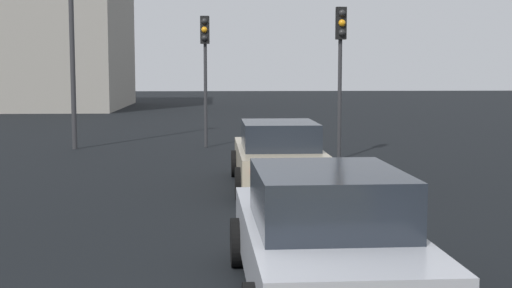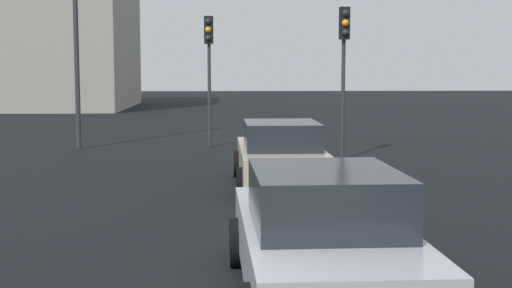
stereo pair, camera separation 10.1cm
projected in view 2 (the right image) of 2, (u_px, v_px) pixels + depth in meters
The scene contains 5 objects.
car_beige_left_lead at pixel (281, 155), 15.45m from camera, with size 4.79×2.00×1.45m.
car_silver_left_second at pixel (322, 237), 7.77m from camera, with size 4.59×2.01×1.51m.
traffic_light_near_left at pixel (209, 54), 23.09m from camera, with size 0.33×0.30×4.32m.
traffic_light_near_right at pixel (344, 51), 19.79m from camera, with size 0.32×0.29×4.32m.
building_facade_left at pixel (66, 23), 47.80m from camera, with size 13.92×8.40×11.42m, color gray.
Camera 2 is at (-6.29, -0.49, 2.56)m, focal length 49.43 mm.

